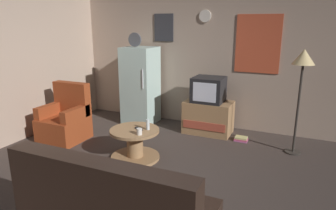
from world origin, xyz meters
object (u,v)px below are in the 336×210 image
Objects in this scene: remote_control at (139,129)px; tv_stand at (208,117)px; mug_ceramic_white at (139,132)px; book_stack at (241,139)px; coffee_table at (135,144)px; armchair at (66,120)px; standing_lamp at (303,65)px; wine_glass at (148,125)px; fridge at (140,85)px; crt_tv at (209,90)px.

tv_stand is at bearing 95.02° from remote_control.
mug_ceramic_white is 1.93m from book_stack.
armchair reaches higher than coffee_table.
standing_lamp is 2.54m from remote_control.
armchair is 4.43× the size of book_stack.
mug_ceramic_white is (-0.01, -0.23, -0.03)m from wine_glass.
mug_ceramic_white is (0.17, -0.16, 0.27)m from coffee_table.
fridge is 1.74m from wine_glass.
wine_glass is 1.00× the size of remote_control.
book_stack is at bearing -14.33° from tv_stand.
remote_control is (0.06, 0.02, 0.24)m from coffee_table.
coffee_table is (-0.66, -1.50, -0.06)m from tv_stand.
book_stack is at bearing 22.35° from armchair.
wine_glass is at bearing -108.69° from tv_stand.
fridge is 19.67× the size of mug_ceramic_white.
armchair is at bearing -148.56° from tv_stand.
remote_control is at bearing -112.13° from tv_stand.
wine_glass is 1.76m from book_stack.
coffee_table is 8.00× the size of mug_ceramic_white.
fridge is 1.58m from armchair.
armchair is (-1.65, 0.12, -0.19)m from wine_glass.
fridge is 1.40m from crt_tv.
remote_control is 1.55m from armchair.
book_stack is (1.14, 1.49, -0.47)m from mug_ceramic_white.
wine_glass reaches higher than book_stack.
standing_lamp is 3.87m from armchair.
crt_tv reaches higher than tv_stand.
remote_control is at bearing -150.82° from standing_lamp.
standing_lamp is 1.66× the size of armchair.
book_stack is (1.30, 1.33, -0.19)m from coffee_table.
tv_stand reaches higher than coffee_table.
standing_lamp is at bearing -6.97° from fridge.
crt_tv is at bearing 95.38° from remote_control.
mug_ceramic_white is at bearing -92.92° from wine_glass.
armchair reaches higher than remote_control.
fridge reaches higher than mug_ceramic_white.
tv_stand is at bearing 66.15° from coffee_table.
standing_lamp is 10.60× the size of wine_glass.
tv_stand is at bearing 31.44° from armchair.
mug_ceramic_white reaches higher than coffee_table.
wine_glass is at bearing 87.08° from mug_ceramic_white.
fridge is at bearing 178.79° from crt_tv.
wine_glass is (-0.47, -1.42, -0.28)m from crt_tv.
coffee_table is (0.74, -1.53, -0.53)m from fridge.
standing_lamp is at bearing 56.32° from remote_control.
remote_control is at bearing -61.90° from fridge.
wine_glass is (-0.48, -1.43, 0.24)m from tv_stand.
remote_control reaches higher than book_stack.
wine_glass is at bearing -131.69° from book_stack.
coffee_table is 3.32× the size of book_stack.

